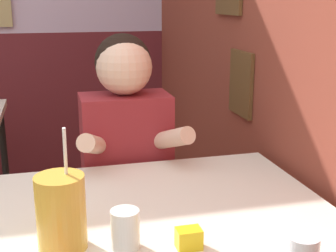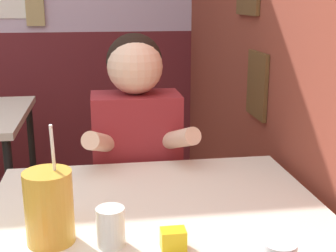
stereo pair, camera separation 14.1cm
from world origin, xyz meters
name	(u,v)px [view 1 (the left image)]	position (x,y,z in m)	size (l,w,h in m)	color
main_table	(167,237)	(0.59, 0.28, 0.68)	(0.97, 0.88, 0.74)	beige
person_seated	(127,177)	(0.57, 0.86, 0.64)	(0.42, 0.41, 1.20)	maroon
cocktail_pitcher	(61,212)	(0.30, 0.18, 0.84)	(0.12, 0.12, 0.30)	gold
glass_center	(125,229)	(0.45, 0.14, 0.79)	(0.07, 0.07, 0.10)	silver
condiment_mustard	(189,239)	(0.60, 0.10, 0.77)	(0.06, 0.04, 0.05)	yellow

